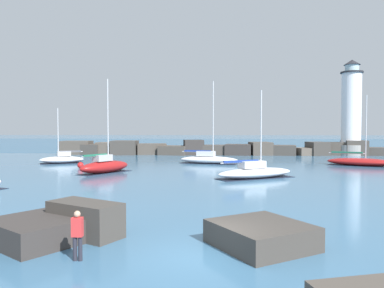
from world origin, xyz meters
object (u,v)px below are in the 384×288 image
(lighthouse, at_px, (351,113))
(person_on_rocks, at_px, (77,233))
(sailboat_moored_0, at_px, (255,172))
(mooring_buoy_far_side, at_px, (81,165))
(sailboat_moored_1, at_px, (105,166))
(sailboat_moored_4, at_px, (62,159))
(mooring_buoy_orange_near, at_px, (255,163))
(sailboat_moored_2, at_px, (208,159))
(sailboat_moored_3, at_px, (360,162))

(lighthouse, distance_m, person_on_rocks, 60.88)
(sailboat_moored_0, bearing_deg, mooring_buoy_far_side, 158.21)
(mooring_buoy_far_side, bearing_deg, person_on_rocks, -70.05)
(mooring_buoy_far_side, bearing_deg, sailboat_moored_0, -21.79)
(sailboat_moored_1, bearing_deg, sailboat_moored_4, 130.09)
(sailboat_moored_4, distance_m, mooring_buoy_orange_near, 24.96)
(sailboat_moored_4, bearing_deg, person_on_rocks, -66.60)
(sailboat_moored_2, xyz_separation_m, mooring_buoy_orange_near, (5.73, -2.15, -0.28))
(sailboat_moored_0, height_order, sailboat_moored_1, sailboat_moored_1)
(sailboat_moored_1, height_order, person_on_rocks, sailboat_moored_1)
(lighthouse, height_order, sailboat_moored_4, lighthouse)
(sailboat_moored_0, bearing_deg, sailboat_moored_4, 149.87)
(sailboat_moored_2, height_order, sailboat_moored_4, sailboat_moored_2)
(person_on_rocks, bearing_deg, sailboat_moored_2, 84.12)
(person_on_rocks, bearing_deg, mooring_buoy_far_side, 109.95)
(sailboat_moored_2, bearing_deg, mooring_buoy_far_side, -154.65)
(mooring_buoy_orange_near, bearing_deg, mooring_buoy_far_side, -166.89)
(mooring_buoy_far_side, bearing_deg, sailboat_moored_2, 25.35)
(sailboat_moored_3, bearing_deg, sailboat_moored_0, -138.24)
(sailboat_moored_3, relative_size, mooring_buoy_far_side, 9.53)
(lighthouse, bearing_deg, sailboat_moored_1, -140.46)
(person_on_rocks, bearing_deg, mooring_buoy_orange_near, 74.52)
(sailboat_moored_1, bearing_deg, sailboat_moored_0, -12.39)
(lighthouse, bearing_deg, person_on_rocks, -117.47)
(sailboat_moored_2, xyz_separation_m, mooring_buoy_far_side, (-14.46, -6.85, -0.25))
(sailboat_moored_2, xyz_separation_m, sailboat_moored_3, (18.51, -1.87, -0.11))
(sailboat_moored_1, relative_size, sailboat_moored_2, 0.90)
(sailboat_moored_0, distance_m, person_on_rocks, 23.44)
(sailboat_moored_2, bearing_deg, sailboat_moored_3, -5.76)
(sailboat_moored_4, relative_size, person_on_rocks, 4.29)
(sailboat_moored_1, distance_m, sailboat_moored_2, 15.23)
(lighthouse, bearing_deg, sailboat_moored_4, -157.39)
(sailboat_moored_0, distance_m, mooring_buoy_orange_near, 12.33)
(sailboat_moored_4, height_order, mooring_buoy_orange_near, sailboat_moored_4)
(sailboat_moored_3, height_order, mooring_buoy_far_side, sailboat_moored_3)
(sailboat_moored_2, bearing_deg, person_on_rocks, -95.88)
(sailboat_moored_3, relative_size, sailboat_moored_4, 1.19)
(sailboat_moored_0, bearing_deg, mooring_buoy_orange_near, 84.13)
(sailboat_moored_4, relative_size, mooring_buoy_orange_near, 8.74)
(mooring_buoy_far_side, relative_size, person_on_rocks, 0.53)
(sailboat_moored_1, height_order, mooring_buoy_orange_near, sailboat_moored_1)
(sailboat_moored_1, bearing_deg, mooring_buoy_orange_near, 29.21)
(sailboat_moored_4, xyz_separation_m, mooring_buoy_far_side, (4.73, -6.16, -0.21))
(sailboat_moored_2, distance_m, mooring_buoy_far_side, 16.00)
(lighthouse, relative_size, mooring_buoy_orange_near, 19.84)
(sailboat_moored_1, xyz_separation_m, person_on_rocks, (6.63, -25.21, 0.22))
(sailboat_moored_4, xyz_separation_m, mooring_buoy_orange_near, (24.91, -1.46, -0.24))
(mooring_buoy_orange_near, bearing_deg, sailboat_moored_4, 176.64)
(mooring_buoy_orange_near, xyz_separation_m, person_on_rocks, (-9.47, -34.21, 0.63))
(sailboat_moored_0, bearing_deg, sailboat_moored_1, 167.61)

